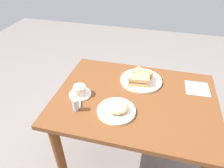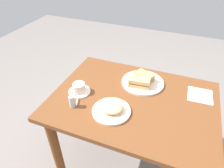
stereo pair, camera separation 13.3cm
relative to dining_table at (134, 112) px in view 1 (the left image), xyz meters
name	(u,v)px [view 1 (the left image)]	position (x,y,z in m)	size (l,w,h in m)	color
ground_plane	(129,162)	(0.00, 0.00, -0.59)	(6.00, 6.00, 0.00)	gray
dining_table	(134,112)	(0.00, 0.00, 0.00)	(1.01, 0.75, 0.73)	brown
sandwich_plate	(141,80)	(0.01, 0.18, 0.14)	(0.29, 0.29, 0.01)	silver
sandwich_front	(142,75)	(0.01, 0.20, 0.17)	(0.14, 0.12, 0.05)	tan
sandwich_back	(139,80)	(0.00, 0.13, 0.18)	(0.15, 0.09, 0.06)	tan
coffee_saucer	(80,94)	(-0.35, -0.06, 0.14)	(0.14, 0.14, 0.01)	silver
coffee_cup	(80,90)	(-0.35, -0.07, 0.17)	(0.08, 0.10, 0.06)	silver
spoon	(80,101)	(-0.32, -0.13, 0.15)	(0.05, 0.10, 0.01)	silver
side_plate	(116,111)	(-0.09, -0.16, 0.14)	(0.22, 0.22, 0.01)	beige
side_food_pile	(116,107)	(-0.09, -0.16, 0.17)	(0.13, 0.11, 0.04)	#EAB980
napkin	(197,88)	(0.39, 0.19, 0.14)	(0.15, 0.15, 0.00)	white
salt_shaker	(75,105)	(-0.32, -0.20, 0.17)	(0.03, 0.03, 0.08)	silver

